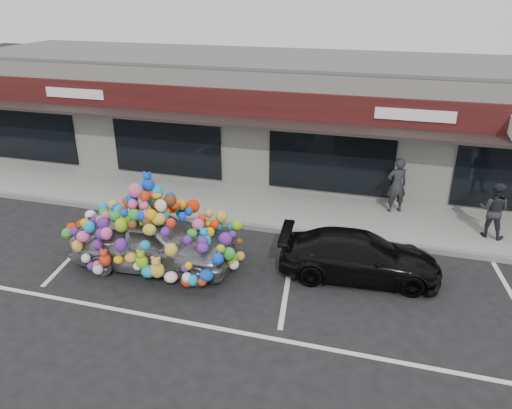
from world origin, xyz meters
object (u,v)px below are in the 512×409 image
(toy_car, at_px, (153,235))
(pedestrian_a, at_px, (397,185))
(pedestrian_b, at_px, (494,210))
(black_sedan, at_px, (360,256))

(toy_car, xyz_separation_m, pedestrian_a, (5.89, 4.99, 0.15))
(pedestrian_a, distance_m, pedestrian_b, 2.88)
(black_sedan, height_order, pedestrian_b, pedestrian_b)
(toy_car, bearing_deg, pedestrian_b, -69.65)
(pedestrian_b, bearing_deg, toy_car, 42.75)
(black_sedan, bearing_deg, pedestrian_b, -53.84)
(toy_car, height_order, black_sedan, toy_car)
(toy_car, height_order, pedestrian_a, toy_car)
(black_sedan, distance_m, pedestrian_b, 4.57)
(black_sedan, xyz_separation_m, pedestrian_b, (3.42, 3.01, 0.39))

